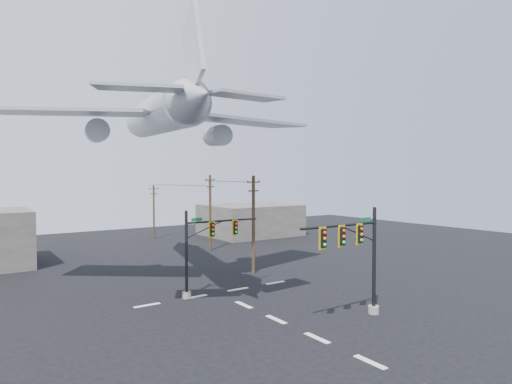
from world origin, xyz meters
TOP-DOWN VIEW (x-y plane):
  - ground at (0.00, 0.00)m, footprint 120.00×120.00m
  - lane_markings at (0.00, 5.33)m, footprint 14.00×21.20m
  - signal_mast_near at (4.71, 1.08)m, footprint 7.10×0.82m
  - signal_mast_far at (-1.27, 12.06)m, footprint 6.99×0.76m
  - utility_pole_a at (6.53, 16.30)m, footprint 1.89×0.69m
  - utility_pole_b at (9.34, 30.41)m, footprint 1.86×0.96m
  - utility_pole_c at (7.27, 44.83)m, footprint 1.70×0.28m
  - power_lines at (8.12, 30.53)m, footprint 4.59×28.54m
  - airliner at (-2.53, 17.93)m, footprint 28.90×30.85m
  - building_right at (22.00, 40.00)m, footprint 14.00×12.00m

SIDE VIEW (x-z plane):
  - ground at x=0.00m, z-range 0.00..0.00m
  - lane_markings at x=0.00m, z-range 0.01..0.01m
  - building_right at x=22.00m, z-range 0.00..5.00m
  - signal_mast_far at x=-1.27m, z-range 0.27..7.19m
  - signal_mast_near at x=4.71m, z-range 0.48..7.95m
  - utility_pole_c at x=7.27m, z-range 0.19..8.49m
  - utility_pole_a at x=6.53m, z-range 0.22..9.93m
  - utility_pole_b at x=9.34m, z-range 0.23..10.07m
  - power_lines at x=8.12m, z-range 8.38..9.08m
  - airliner at x=-2.53m, z-range 10.86..19.23m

